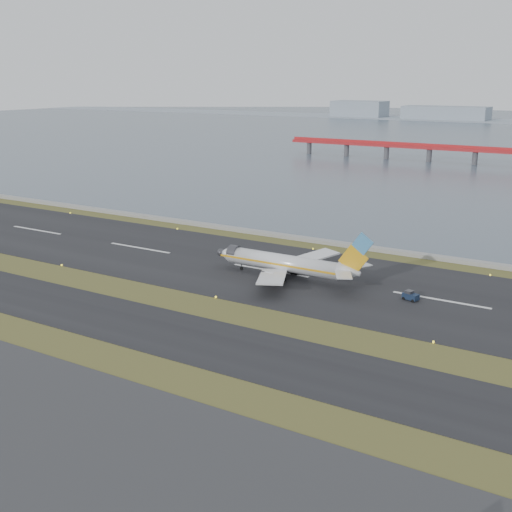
% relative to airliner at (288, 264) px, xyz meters
% --- Properties ---
extents(ground, '(1000.00, 1000.00, 0.00)m').
position_rel_airliner_xyz_m(ground, '(-6.33, -27.04, -3.46)').
color(ground, '#354819').
rests_on(ground, ground).
extents(taxiway_strip, '(1000.00, 18.00, 0.10)m').
position_rel_airliner_xyz_m(taxiway_strip, '(-6.33, -39.04, -3.41)').
color(taxiway_strip, black).
rests_on(taxiway_strip, ground).
extents(runway_strip, '(1000.00, 45.00, 0.10)m').
position_rel_airliner_xyz_m(runway_strip, '(-6.33, 2.96, -3.41)').
color(runway_strip, black).
rests_on(runway_strip, ground).
extents(seawall, '(1000.00, 2.50, 1.00)m').
position_rel_airliner_xyz_m(seawall, '(-6.33, 32.96, -2.96)').
color(seawall, gray).
rests_on(seawall, ground).
extents(airliner, '(38.52, 32.89, 12.80)m').
position_rel_airliner_xyz_m(airliner, '(0.00, 0.00, 0.00)').
color(airliner, silver).
rests_on(airliner, ground).
extents(pushback_tug, '(3.54, 2.60, 2.03)m').
position_rel_airliner_xyz_m(pushback_tug, '(28.31, -0.22, -2.47)').
color(pushback_tug, '#142138').
rests_on(pushback_tug, ground).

